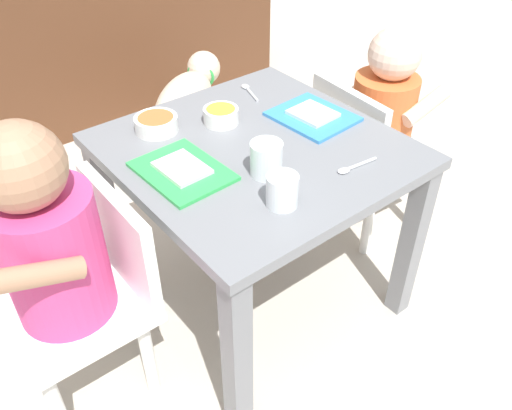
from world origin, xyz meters
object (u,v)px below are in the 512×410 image
cereal_bowl_left_side (156,123)px  seated_child_right (380,114)px  dining_table (256,176)px  seated_child_left (56,247)px  food_tray_left (182,170)px  water_cup_left (266,161)px  cereal_bowl_right_side (222,115)px  water_cup_right (282,192)px  spoon_by_left_tray (353,167)px  food_tray_right (313,116)px  spoon_by_right_tray (249,90)px  dog (187,101)px

cereal_bowl_left_side → seated_child_right: bearing=-15.7°
dining_table → cereal_bowl_left_side: cereal_bowl_left_side is taller
seated_child_left → food_tray_left: bearing=-1.7°
dining_table → water_cup_left: 0.15m
dining_table → water_cup_left: (-0.05, -0.10, 0.11)m
cereal_bowl_right_side → water_cup_right: bearing=-106.5°
dining_table → spoon_by_left_tray: 0.23m
food_tray_right → spoon_by_right_tray: size_ratio=1.92×
seated_child_left → spoon_by_left_tray: size_ratio=6.77×
dog → spoon_by_right_tray: bearing=-102.4°
seated_child_right → food_tray_left: (-0.63, -0.01, 0.09)m
water_cup_right → spoon_by_right_tray: (0.24, 0.40, -0.02)m
seated_child_right → water_cup_left: size_ratio=8.72×
dining_table → cereal_bowl_left_side: (-0.13, 0.19, 0.10)m
spoon_by_right_tray → spoon_by_left_tray: bearing=-96.7°
food_tray_right → spoon_by_right_tray: 0.20m
food_tray_left → spoon_by_right_tray: bearing=31.6°
cereal_bowl_left_side → spoon_by_right_tray: 0.28m
seated_child_left → water_cup_right: size_ratio=10.69×
cereal_bowl_left_side → spoon_by_left_tray: (0.23, -0.38, -0.02)m
food_tray_left → food_tray_right: same height
food_tray_right → spoon_by_left_tray: bearing=-111.3°
spoon_by_left_tray → spoon_by_right_tray: size_ratio=1.01×
dog → spoon_by_right_tray: size_ratio=4.33×
water_cup_right → seated_child_right: bearing=21.7°
food_tray_left → food_tray_right: bearing=0.0°
spoon_by_right_tray → dining_table: bearing=-124.7°
food_tray_right → water_cup_left: water_cup_left is taller
food_tray_left → spoon_by_right_tray: food_tray_left is taller
dining_table → seated_child_left: 0.45m
dog → spoon_by_right_tray: (-0.11, -0.49, 0.26)m
seated_child_right → cereal_bowl_left_side: (-0.58, 0.16, 0.11)m
seated_child_left → cereal_bowl_right_side: bearing=13.3°
dining_table → spoon_by_right_tray: (0.15, 0.21, 0.08)m
food_tray_right → water_cup_left: bearing=-155.0°
seated_child_left → cereal_bowl_left_side: 0.37m
dog → food_tray_left: food_tray_left is taller
cereal_bowl_right_side → dog: bearing=66.4°
seated_child_left → food_tray_left: seated_child_left is taller
cereal_bowl_left_side → cereal_bowl_right_side: (0.14, -0.06, 0.00)m
spoon_by_left_tray → seated_child_left: bearing=159.1°
seated_child_right → cereal_bowl_left_side: seated_child_right is taller
food_tray_right → water_cup_right: (-0.27, -0.20, 0.02)m
cereal_bowl_left_side → food_tray_right: bearing=-29.5°
seated_child_right → cereal_bowl_left_side: 0.62m
dining_table → cereal_bowl_left_side: bearing=125.3°
food_tray_left → spoon_by_left_tray: food_tray_left is taller
water_cup_right → cereal_bowl_left_side: size_ratio=0.65×
water_cup_left → food_tray_left: bearing=140.4°
dining_table → seated_child_left: seated_child_left is taller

